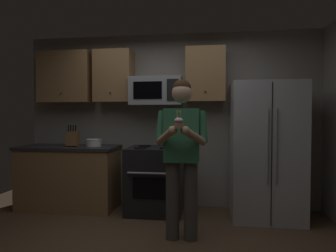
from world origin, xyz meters
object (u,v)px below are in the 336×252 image
Objects in this scene: oven_range at (155,180)px; bowl_large_white at (94,142)px; knife_block at (73,139)px; microwave at (156,91)px; cupcake at (179,123)px; person at (182,149)px; refrigerator at (266,151)px.

bowl_large_white reaches higher than oven_range.
knife_block is (-1.22, -0.03, 0.57)m from oven_range.
microwave is 1.46m from cupcake.
microwave is 0.42× the size of person.
cupcake is (1.67, -1.17, 0.26)m from knife_block.
refrigerator is (1.50, -0.16, -0.82)m from microwave.
refrigerator is 1.02× the size of person.
knife_block is at bearing 179.79° from refrigerator.
knife_block is 0.31m from bowl_large_white.
oven_range is at bearing 117.42° from person.
oven_range is at bearing 1.39° from knife_block.
knife_block is at bearing -173.02° from microwave.
oven_range is at bearing -90.02° from microwave.
person is at bearing -33.68° from bowl_large_white.
cupcake is at bearing -132.03° from refrigerator.
microwave reaches higher than cupcake.
person reaches higher than bowl_large_white.
cupcake is (0.45, -1.32, -0.43)m from microwave.
oven_range is 1.56m from refrigerator.
refrigerator is 1.61m from cupcake.
person is at bearing -65.47° from microwave.
refrigerator is 2.72m from knife_block.
oven_range is 2.91× the size of knife_block.
bowl_large_white is 1.32× the size of cupcake.
refrigerator is at bearing -1.97° from bowl_large_white.
cupcake is (0.45, -1.20, 0.83)m from oven_range.
bowl_large_white is at bearing 178.03° from refrigerator.
refrigerator reaches higher than cupcake.
refrigerator is 2.43m from bowl_large_white.
person is at bearing 90.00° from cupcake.
cupcake reaches higher than oven_range.
oven_range is 0.52× the size of refrigerator.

